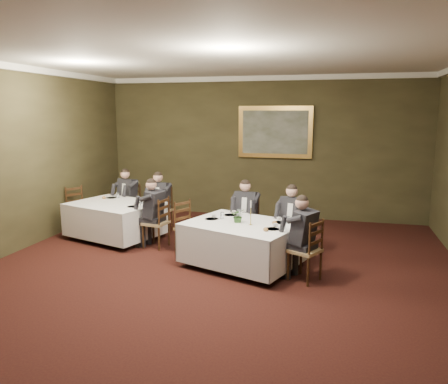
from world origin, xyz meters
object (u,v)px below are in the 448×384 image
at_px(painting, 275,132).
at_px(diner_sec_backleft, 129,205).
at_px(diner_main_backleft, 246,222).
at_px(centerpiece, 238,215).
at_px(diner_sec_endright, 156,222).
at_px(chair_sec_endleft, 79,219).
at_px(chair_sec_backright, 161,219).
at_px(chair_sec_endright, 157,233).
at_px(candlestick, 251,216).
at_px(table_second, 115,218).
at_px(diner_sec_backright, 160,209).
at_px(chair_main_backleft, 246,233).
at_px(chair_main_endleft, 189,239).
at_px(diner_main_endright, 305,249).
at_px(chair_main_backright, 292,242).
at_px(diner_main_backright, 293,230).
at_px(chair_sec_backleft, 129,214).
at_px(chair_main_endright, 305,263).
at_px(table_main, 242,241).

bearing_deg(painting, diner_sec_backleft, -150.84).
relative_size(diner_main_backleft, centerpiece, 5.20).
bearing_deg(diner_sec_endright, chair_sec_endleft, 81.10).
xyz_separation_m(diner_sec_backleft, chair_sec_backright, (0.91, -0.27, -0.23)).
distance_m(diner_main_backleft, chair_sec_endright, 1.78).
bearing_deg(candlestick, table_second, 161.34).
bearing_deg(diner_sec_endright, chair_sec_endright, -90.00).
bearing_deg(diner_sec_backright, chair_sec_backright, -90.00).
relative_size(chair_main_backleft, candlestick, 2.32).
height_order(chair_main_endleft, diner_sec_endright, diner_sec_endright).
distance_m(chair_main_endleft, chair_sec_endright, 0.80).
distance_m(diner_main_backleft, diner_main_endright, 1.90).
xyz_separation_m(chair_main_backright, diner_main_backright, (-0.00, -0.01, 0.23)).
bearing_deg(chair_sec_backleft, chair_sec_endright, 149.38).
distance_m(diner_main_endright, chair_sec_endleft, 5.38).
bearing_deg(painting, chair_main_endleft, -108.37).
bearing_deg(chair_sec_endleft, diner_sec_backleft, 156.58).
height_order(chair_main_backright, diner_sec_endright, diner_sec_endright).
bearing_deg(chair_main_endright, diner_sec_endright, 97.81).
height_order(chair_sec_backleft, diner_sec_backright, diner_sec_backright).
height_order(chair_sec_backleft, chair_sec_backright, same).
bearing_deg(chair_sec_backleft, diner_main_backleft, 178.85).
distance_m(centerpiece, painting, 3.89).
height_order(chair_sec_backleft, diner_sec_endright, diner_sec_endright).
relative_size(diner_sec_backright, candlestick, 3.12).
relative_size(chair_sec_endleft, centerpiece, 3.87).
bearing_deg(diner_main_endright, table_main, 97.21).
distance_m(table_second, candlestick, 3.31).
relative_size(chair_main_backleft, diner_sec_endright, 0.74).
xyz_separation_m(diner_sec_backleft, diner_sec_endright, (1.26, -1.33, 0.00)).
bearing_deg(chair_sec_backleft, diner_sec_backright, 178.31).
bearing_deg(chair_sec_endleft, chair_main_endright, 101.18).
height_order(table_main, chair_main_backright, chair_main_backright).
bearing_deg(chair_main_backleft, chair_sec_backleft, -11.88).
bearing_deg(chair_sec_backright, candlestick, 146.66).
relative_size(table_second, chair_main_backright, 2.10).
relative_size(chair_sec_backright, centerpiece, 3.87).
xyz_separation_m(chair_main_endright, centerpiece, (-1.18, 0.42, 0.61)).
height_order(chair_main_backleft, diner_sec_endright, diner_sec_endright).
bearing_deg(diner_main_backleft, diner_sec_backright, -11.85).
relative_size(chair_main_endleft, chair_sec_backright, 1.00).
bearing_deg(chair_sec_backleft, table_second, 116.61).
bearing_deg(diner_main_endright, candlestick, 98.77).
distance_m(chair_main_backright, diner_sec_endright, 2.67).
xyz_separation_m(chair_sec_backright, painting, (2.22, 2.02, 1.86)).
distance_m(table_main, diner_sec_backright, 2.79).
bearing_deg(chair_main_endleft, chair_main_backleft, 152.61).
xyz_separation_m(diner_sec_backright, candlestick, (2.38, -1.77, 0.41)).
bearing_deg(diner_sec_endright, diner_main_backleft, -68.17).
distance_m(chair_sec_endleft, candlestick, 4.44).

